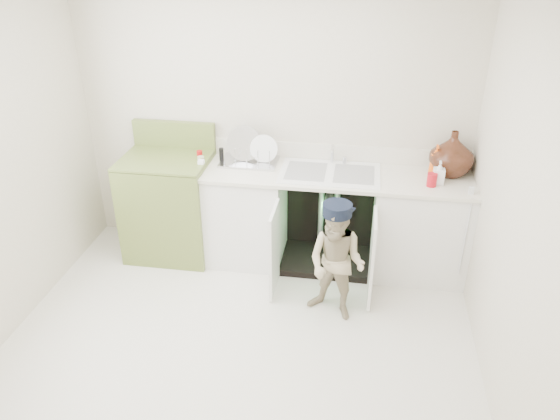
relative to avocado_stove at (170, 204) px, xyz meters
name	(u,v)px	position (x,y,z in m)	size (l,w,h in m)	color
ground	(239,342)	(0.91, -1.18, -0.49)	(3.50, 3.50, 0.00)	beige
room_shell	(233,194)	(0.91, -1.18, 0.76)	(6.00, 5.50, 1.26)	beige
counter_run	(334,215)	(1.51, 0.03, -0.01)	(2.44, 1.02, 1.28)	silver
avocado_stove	(170,204)	(0.00, 0.00, 0.00)	(0.77, 0.65, 1.20)	olive
repair_worker	(337,262)	(1.58, -0.73, 0.00)	(0.57, 0.67, 0.98)	tan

